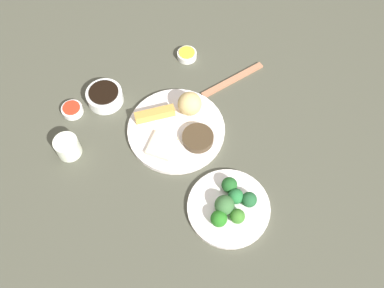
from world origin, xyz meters
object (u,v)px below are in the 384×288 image
sauce_ramekin_hot_mustard (187,55)px  teacup (68,147)px  sauce_ramekin_sweet_and_sour (72,110)px  broccoli_plate (229,208)px  main_plate (176,130)px  soy_sauce_bowl (105,97)px  chopsticks_pair (233,80)px

sauce_ramekin_hot_mustard → teacup: (-0.37, -0.32, 0.02)m
sauce_ramekin_sweet_and_sour → sauce_ramekin_hot_mustard: bearing=26.0°
sauce_ramekin_hot_mustard → broccoli_plate: bearing=-83.9°
broccoli_plate → sauce_ramekin_hot_mustard: bearing=96.1°
sauce_ramekin_hot_mustard → teacup: teacup is taller
main_plate → soy_sauce_bowl: 0.25m
broccoli_plate → sauce_ramekin_sweet_and_sour: size_ratio=3.50×
sauce_ramekin_hot_mustard → chopsticks_pair: bearing=-39.7°
broccoli_plate → soy_sauce_bowl: bearing=129.7°
main_plate → sauce_ramekin_hot_mustard: size_ratio=4.52×
main_plate → sauce_ramekin_sweet_and_sour: (-0.31, 0.10, 0.00)m
soy_sauce_bowl → sauce_ramekin_sweet_and_sour: size_ratio=1.73×
broccoli_plate → sauce_ramekin_hot_mustard: (-0.06, 0.54, 0.00)m
sauce_ramekin_hot_mustard → chopsticks_pair: 0.18m
main_plate → teacup: teacup is taller
broccoli_plate → sauce_ramekin_sweet_and_sour: 0.56m
soy_sauce_bowl → sauce_ramekin_sweet_and_sour: bearing=-161.8°
teacup → chopsticks_pair: (0.51, 0.21, -0.03)m
main_plate → soy_sauce_bowl: soy_sauce_bowl is taller
sauce_ramekin_sweet_and_sour → chopsticks_pair: (0.50, 0.07, -0.01)m
broccoli_plate → sauce_ramekin_hot_mustard: size_ratio=3.50×
sauce_ramekin_sweet_and_sour → sauce_ramekin_hot_mustard: (0.37, 0.18, 0.00)m
teacup → chopsticks_pair: bearing=22.1°
soy_sauce_bowl → sauce_ramekin_sweet_and_sour: soy_sauce_bowl is taller
sauce_ramekin_sweet_and_sour → chopsticks_pair: bearing=7.6°
main_plate → chopsticks_pair: 0.26m
broccoli_plate → teacup: size_ratio=3.22×
sauce_ramekin_sweet_and_sour → teacup: teacup is taller
sauce_ramekin_sweet_and_sour → sauce_ramekin_hot_mustard: size_ratio=1.00×
main_plate → broccoli_plate: main_plate is taller
broccoli_plate → main_plate: bearing=114.6°
sauce_ramekin_hot_mustard → chopsticks_pair: (0.13, -0.11, -0.01)m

